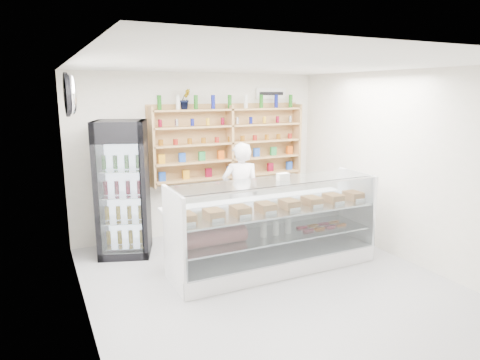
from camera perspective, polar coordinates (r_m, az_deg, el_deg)
room at (r=5.35m, az=4.26°, el=-0.05°), size 5.00×5.00×5.00m
display_counter at (r=6.18m, az=4.46°, el=-8.50°), size 2.97×0.89×1.29m
shop_worker at (r=7.03m, az=0.11°, el=-1.79°), size 0.71×0.58×1.69m
drinks_cooler at (r=6.75m, az=-15.31°, el=-1.11°), size 0.94×0.93×2.07m
wall_shelving at (r=7.60m, az=-1.36°, el=4.97°), size 2.84×0.28×1.33m
potted_plant at (r=7.25m, az=-7.32°, el=10.66°), size 0.21×0.18×0.34m
security_mirror at (r=5.74m, az=-21.62°, el=10.53°), size 0.15×0.50×0.50m
wall_sign at (r=8.08m, az=4.15°, el=11.43°), size 0.62×0.03×0.20m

